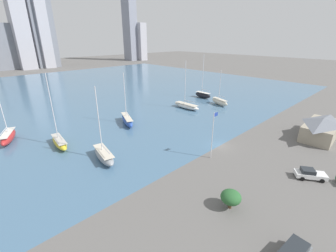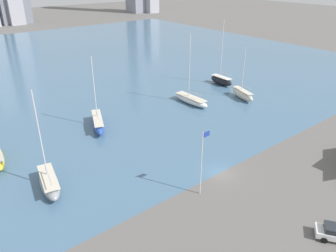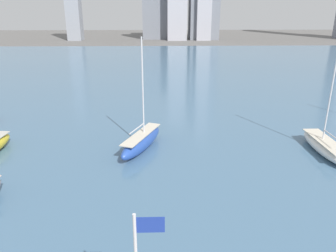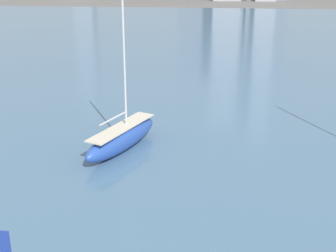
% 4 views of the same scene
% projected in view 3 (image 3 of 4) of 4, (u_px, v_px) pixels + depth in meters
% --- Properties ---
extents(harbor_water, '(180.00, 140.00, 0.00)m').
position_uv_depth(harbor_water, '(177.00, 77.00, 83.13)').
color(harbor_water, '#476B89').
rests_on(harbor_water, ground_plane).
extents(sailboat_blue, '(5.68, 10.03, 13.57)m').
position_uv_depth(sailboat_blue, '(142.00, 141.00, 40.22)').
color(sailboat_blue, '#284CA8').
rests_on(sailboat_blue, harbor_water).
extents(sailboat_white, '(2.68, 10.22, 15.19)m').
position_uv_depth(sailboat_white, '(325.00, 146.00, 39.42)').
color(sailboat_white, white).
rests_on(sailboat_white, harbor_water).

